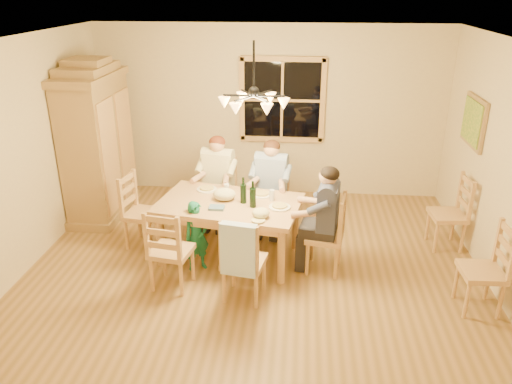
# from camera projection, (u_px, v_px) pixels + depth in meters

# --- Properties ---
(floor) EXTENTS (5.50, 5.50, 0.00)m
(floor) POSITION_uv_depth(u_px,v_px,m) (254.00, 268.00, 6.14)
(floor) COLOR brown
(floor) RESTS_ON ground
(ceiling) EXTENTS (5.50, 5.00, 0.02)m
(ceiling) POSITION_uv_depth(u_px,v_px,m) (254.00, 40.00, 5.09)
(ceiling) COLOR white
(ceiling) RESTS_ON wall_back
(wall_back) EXTENTS (5.50, 0.02, 2.70)m
(wall_back) POSITION_uv_depth(u_px,v_px,m) (269.00, 112.00, 7.91)
(wall_back) COLOR beige
(wall_back) RESTS_ON floor
(wall_left) EXTENTS (0.02, 5.00, 2.70)m
(wall_left) POSITION_uv_depth(u_px,v_px,m) (21.00, 157.00, 5.85)
(wall_left) COLOR beige
(wall_left) RESTS_ON floor
(wall_right) EXTENTS (0.02, 5.00, 2.70)m
(wall_right) POSITION_uv_depth(u_px,v_px,m) (507.00, 173.00, 5.38)
(wall_right) COLOR beige
(wall_right) RESTS_ON floor
(window) EXTENTS (1.30, 0.06, 1.30)m
(window) POSITION_uv_depth(u_px,v_px,m) (282.00, 100.00, 7.78)
(window) COLOR black
(window) RESTS_ON wall_back
(painting) EXTENTS (0.06, 0.78, 0.64)m
(painting) POSITION_uv_depth(u_px,v_px,m) (474.00, 122.00, 6.39)
(painting) COLOR olive
(painting) RESTS_ON wall_right
(chandelier) EXTENTS (0.77, 0.68, 0.71)m
(chandelier) POSITION_uv_depth(u_px,v_px,m) (254.00, 101.00, 5.33)
(chandelier) COLOR black
(chandelier) RESTS_ON ceiling
(armoire) EXTENTS (0.66, 1.40, 2.30)m
(armoire) POSITION_uv_depth(u_px,v_px,m) (98.00, 146.00, 7.24)
(armoire) COLOR olive
(armoire) RESTS_ON floor
(dining_table) EXTENTS (1.87, 1.33, 0.76)m
(dining_table) POSITION_uv_depth(u_px,v_px,m) (229.00, 210.00, 6.15)
(dining_table) COLOR tan
(dining_table) RESTS_ON floor
(chair_far_left) EXTENTS (0.51, 0.49, 0.99)m
(chair_far_left) POSITION_uv_depth(u_px,v_px,m) (219.00, 206.00, 7.11)
(chair_far_left) COLOR #B57F50
(chair_far_left) RESTS_ON floor
(chair_far_right) EXTENTS (0.51, 0.49, 0.99)m
(chair_far_right) POSITION_uv_depth(u_px,v_px,m) (271.00, 212.00, 6.93)
(chair_far_right) COLOR #B57F50
(chair_far_right) RESTS_ON floor
(chair_near_left) EXTENTS (0.51, 0.49, 0.99)m
(chair_near_left) POSITION_uv_depth(u_px,v_px,m) (172.00, 263.00, 5.67)
(chair_near_left) COLOR #B57F50
(chair_near_left) RESTS_ON floor
(chair_near_right) EXTENTS (0.51, 0.49, 0.99)m
(chair_near_right) POSITION_uv_depth(u_px,v_px,m) (244.00, 273.00, 5.46)
(chair_near_right) COLOR #B57F50
(chair_near_right) RESTS_ON floor
(chair_end_left) EXTENTS (0.49, 0.51, 0.99)m
(chair_end_left) POSITION_uv_depth(u_px,v_px,m) (144.00, 224.00, 6.58)
(chair_end_left) COLOR #B57F50
(chair_end_left) RESTS_ON floor
(chair_end_right) EXTENTS (0.49, 0.51, 0.99)m
(chair_end_right) POSITION_uv_depth(u_px,v_px,m) (324.00, 247.00, 6.00)
(chair_end_right) COLOR #B57F50
(chair_end_right) RESTS_ON floor
(adult_woman) EXTENTS (0.45, 0.48, 0.87)m
(adult_woman) POSITION_uv_depth(u_px,v_px,m) (218.00, 171.00, 6.90)
(adult_woman) COLOR beige
(adult_woman) RESTS_ON floor
(adult_plaid_man) EXTENTS (0.45, 0.48, 0.87)m
(adult_plaid_man) POSITION_uv_depth(u_px,v_px,m) (271.00, 176.00, 6.72)
(adult_plaid_man) COLOR #38549B
(adult_plaid_man) RESTS_ON floor
(adult_slate_man) EXTENTS (0.48, 0.45, 0.87)m
(adult_slate_man) POSITION_uv_depth(u_px,v_px,m) (326.00, 207.00, 5.79)
(adult_slate_man) COLOR #3B3F5E
(adult_slate_man) RESTS_ON floor
(towel) EXTENTS (0.39, 0.16, 0.58)m
(towel) POSITION_uv_depth(u_px,v_px,m) (239.00, 250.00, 5.14)
(towel) COLOR #B1C9F0
(towel) RESTS_ON chair_near_right
(wine_bottle_a) EXTENTS (0.08, 0.08, 0.33)m
(wine_bottle_a) POSITION_uv_depth(u_px,v_px,m) (243.00, 190.00, 6.03)
(wine_bottle_a) COLOR black
(wine_bottle_a) RESTS_ON dining_table
(wine_bottle_b) EXTENTS (0.08, 0.08, 0.33)m
(wine_bottle_b) POSITION_uv_depth(u_px,v_px,m) (253.00, 194.00, 5.92)
(wine_bottle_b) COLOR black
(wine_bottle_b) RESTS_ON dining_table
(plate_woman) EXTENTS (0.26, 0.26, 0.02)m
(plate_woman) POSITION_uv_depth(u_px,v_px,m) (207.00, 189.00, 6.46)
(plate_woman) COLOR white
(plate_woman) RESTS_ON dining_table
(plate_plaid) EXTENTS (0.26, 0.26, 0.02)m
(plate_plaid) POSITION_uv_depth(u_px,v_px,m) (262.00, 195.00, 6.30)
(plate_plaid) COLOR white
(plate_plaid) RESTS_ON dining_table
(plate_slate) EXTENTS (0.26, 0.26, 0.02)m
(plate_slate) POSITION_uv_depth(u_px,v_px,m) (280.00, 207.00, 5.95)
(plate_slate) COLOR white
(plate_slate) RESTS_ON dining_table
(wine_glass_a) EXTENTS (0.06, 0.06, 0.14)m
(wine_glass_a) POSITION_uv_depth(u_px,v_px,m) (227.00, 189.00, 6.31)
(wine_glass_a) COLOR silver
(wine_glass_a) RESTS_ON dining_table
(wine_glass_b) EXTENTS (0.06, 0.06, 0.14)m
(wine_glass_b) POSITION_uv_depth(u_px,v_px,m) (272.00, 195.00, 6.13)
(wine_glass_b) COLOR silver
(wine_glass_b) RESTS_ON dining_table
(cap) EXTENTS (0.20, 0.20, 0.11)m
(cap) POSITION_uv_depth(u_px,v_px,m) (261.00, 213.00, 5.69)
(cap) COLOR #CAC086
(cap) RESTS_ON dining_table
(napkin) EXTENTS (0.20, 0.17, 0.03)m
(napkin) POSITION_uv_depth(u_px,v_px,m) (217.00, 208.00, 5.92)
(napkin) COLOR slate
(napkin) RESTS_ON dining_table
(cloth_bundle) EXTENTS (0.28, 0.22, 0.15)m
(cloth_bundle) POSITION_uv_depth(u_px,v_px,m) (224.00, 194.00, 6.14)
(cloth_bundle) COLOR #BFB78A
(cloth_bundle) RESTS_ON dining_table
(child) EXTENTS (0.38, 0.37, 0.89)m
(child) POSITION_uv_depth(u_px,v_px,m) (197.00, 236.00, 5.96)
(child) COLOR #186C53
(child) RESTS_ON floor
(chair_spare_front) EXTENTS (0.43, 0.45, 0.99)m
(chair_spare_front) POSITION_uv_depth(u_px,v_px,m) (479.00, 284.00, 5.27)
(chair_spare_front) COLOR #B57F50
(chair_spare_front) RESTS_ON floor
(chair_spare_back) EXTENTS (0.45, 0.47, 0.99)m
(chair_spare_back) POSITION_uv_depth(u_px,v_px,m) (446.00, 226.00, 6.54)
(chair_spare_back) COLOR #B57F50
(chair_spare_back) RESTS_ON floor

